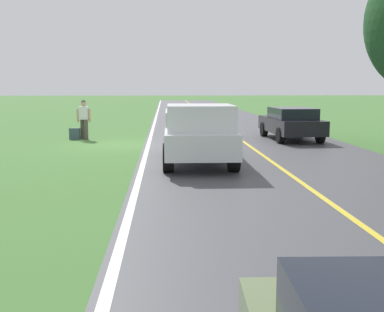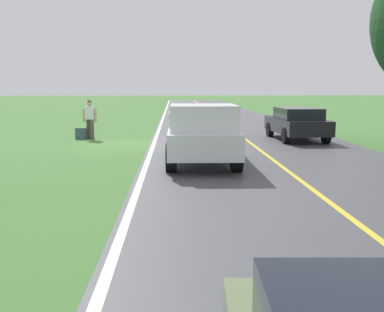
{
  "view_description": "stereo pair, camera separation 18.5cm",
  "coord_description": "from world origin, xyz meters",
  "views": [
    {
      "loc": [
        -1.82,
        19.12,
        2.34
      ],
      "look_at": [
        -2.33,
        10.13,
        1.01
      ],
      "focal_mm": 44.33,
      "sensor_mm": 36.0,
      "label": 1
    },
    {
      "loc": [
        -2.0,
        19.13,
        2.34
      ],
      "look_at": [
        -2.33,
        10.13,
        1.01
      ],
      "focal_mm": 44.33,
      "sensor_mm": 36.0,
      "label": 2
    }
  ],
  "objects": [
    {
      "name": "suitcase_carried",
      "position": [
        2.18,
        -2.02,
        0.25
      ],
      "size": [
        0.48,
        0.24,
        0.5
      ],
      "primitive_type": "cube",
      "rotation": [
        0.0,
        0.0,
        1.48
      ],
      "color": "#384C56",
      "rests_on": "ground"
    },
    {
      "name": "pickup_truck_passing",
      "position": [
        -2.82,
        4.85,
        0.97
      ],
      "size": [
        2.14,
        5.42,
        1.82
      ],
      "color": "silver",
      "rests_on": "ground"
    },
    {
      "name": "lane_edge_line",
      "position": [
        -1.14,
        0.0,
        0.01
      ],
      "size": [
        0.16,
        117.6,
        0.0
      ],
      "primitive_type": "cube",
      "color": "silver",
      "rests_on": "ground"
    },
    {
      "name": "lane_centre_line",
      "position": [
        -5.14,
        0.0,
        0.01
      ],
      "size": [
        0.14,
        117.6,
        0.0
      ],
      "primitive_type": "cube",
      "color": "gold",
      "rests_on": "ground"
    },
    {
      "name": "sedan_near_oncoming",
      "position": [
        -7.35,
        -1.4,
        0.75
      ],
      "size": [
        2.05,
        4.46,
        1.41
      ],
      "color": "black",
      "rests_on": "ground"
    },
    {
      "name": "ground_plane",
      "position": [
        0.0,
        0.0,
        0.0
      ],
      "size": [
        200.0,
        200.0,
        0.0
      ],
      "primitive_type": "plane",
      "color": "#427033"
    },
    {
      "name": "hitchhiker_walking",
      "position": [
        1.75,
        -2.06,
        0.98
      ],
      "size": [
        0.62,
        0.53,
        1.75
      ],
      "color": "#4C473D",
      "rests_on": "ground"
    },
    {
      "name": "road_surface",
      "position": [
        -5.14,
        0.0,
        0.0
      ],
      "size": [
        8.37,
        120.0,
        0.0
      ],
      "primitive_type": "cube",
      "color": "#47474C",
      "rests_on": "ground"
    }
  ]
}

